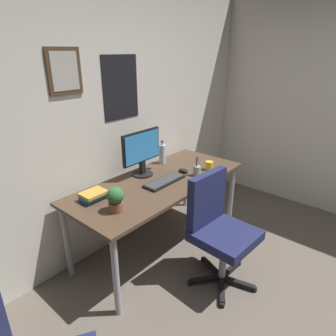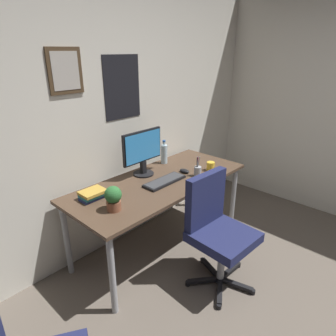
# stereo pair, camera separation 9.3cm
# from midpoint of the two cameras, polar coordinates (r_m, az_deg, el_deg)

# --- Properties ---
(wall_back) EXTENTS (4.40, 0.10, 2.60)m
(wall_back) POSITION_cam_midpoint_polar(r_m,az_deg,el_deg) (2.71, -13.97, 9.62)
(wall_back) COLOR silver
(wall_back) RESTS_ON ground_plane
(desk) EXTENTS (1.77, 0.75, 0.72)m
(desk) POSITION_cam_midpoint_polar(r_m,az_deg,el_deg) (2.76, -2.55, -3.70)
(desk) COLOR #4C3828
(desk) RESTS_ON ground_plane
(office_chair) EXTENTS (0.56, 0.57, 0.95)m
(office_chair) POSITION_cam_midpoint_polar(r_m,az_deg,el_deg) (2.46, 8.51, -10.85)
(office_chair) COLOR #1E234C
(office_chair) RESTS_ON ground_plane
(monitor) EXTENTS (0.46, 0.20, 0.43)m
(monitor) POSITION_cam_midpoint_polar(r_m,az_deg,el_deg) (2.79, -6.08, 3.24)
(monitor) COLOR black
(monitor) RESTS_ON desk
(keyboard) EXTENTS (0.43, 0.15, 0.03)m
(keyboard) POSITION_cam_midpoint_polar(r_m,az_deg,el_deg) (2.69, -1.68, -2.57)
(keyboard) COLOR black
(keyboard) RESTS_ON desk
(computer_mouse) EXTENTS (0.06, 0.11, 0.04)m
(computer_mouse) POSITION_cam_midpoint_polar(r_m,az_deg,el_deg) (2.90, 2.09, -0.53)
(computer_mouse) COLOR black
(computer_mouse) RESTS_ON desk
(water_bottle) EXTENTS (0.07, 0.07, 0.25)m
(water_bottle) POSITION_cam_midpoint_polar(r_m,az_deg,el_deg) (3.11, -1.99, 2.78)
(water_bottle) COLOR silver
(water_bottle) RESTS_ON desk
(coffee_mug_near) EXTENTS (0.12, 0.08, 0.09)m
(coffee_mug_near) POSITION_cam_midpoint_polar(r_m,az_deg,el_deg) (2.98, 7.10, 0.47)
(coffee_mug_near) COLOR yellow
(coffee_mug_near) RESTS_ON desk
(potted_plant) EXTENTS (0.13, 0.13, 0.20)m
(potted_plant) POSITION_cam_midpoint_polar(r_m,az_deg,el_deg) (2.23, -11.35, -5.85)
(potted_plant) COLOR brown
(potted_plant) RESTS_ON desk
(pen_cup) EXTENTS (0.07, 0.07, 0.20)m
(pen_cup) POSITION_cam_midpoint_polar(r_m,az_deg,el_deg) (2.82, 4.67, -0.45)
(pen_cup) COLOR #9EA0A5
(pen_cup) RESTS_ON desk
(book_stack_left) EXTENTS (0.21, 0.15, 0.07)m
(book_stack_left) POSITION_cam_midpoint_polar(r_m,az_deg,el_deg) (2.46, -15.25, -5.21)
(book_stack_left) COLOR navy
(book_stack_left) RESTS_ON desk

